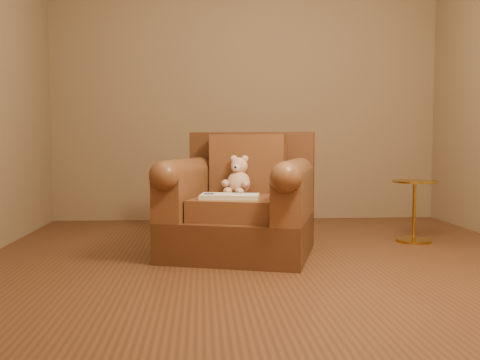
{
  "coord_description": "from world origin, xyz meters",
  "views": [
    {
      "loc": [
        -0.48,
        -3.57,
        0.8
      ],
      "look_at": [
        -0.21,
        0.17,
        0.54
      ],
      "focal_mm": 40.0,
      "sensor_mm": 36.0,
      "label": 1
    }
  ],
  "objects": [
    {
      "name": "floor",
      "position": [
        0.0,
        0.0,
        0.0
      ],
      "size": [
        4.0,
        4.0,
        0.0
      ],
      "primitive_type": "plane",
      "color": "brown",
      "rests_on": "ground"
    },
    {
      "name": "side_table",
      "position": [
        1.24,
        0.61,
        0.27
      ],
      "size": [
        0.36,
        0.36,
        0.5
      ],
      "color": "#BA8C33",
      "rests_on": "floor"
    },
    {
      "name": "teddy_bear",
      "position": [
        -0.21,
        0.35,
        0.53
      ],
      "size": [
        0.22,
        0.25,
        0.29
      ],
      "rotation": [
        0.0,
        0.0,
        -0.43
      ],
      "color": "beige",
      "rests_on": "armchair"
    },
    {
      "name": "armchair",
      "position": [
        -0.19,
        0.26,
        0.34
      ],
      "size": [
        1.21,
        1.18,
        0.89
      ],
      "rotation": [
        0.0,
        0.0,
        -0.29
      ],
      "color": "#502E1A",
      "rests_on": "floor"
    },
    {
      "name": "guidebook",
      "position": [
        -0.28,
        0.05,
        0.44
      ],
      "size": [
        0.43,
        0.29,
        0.03
      ],
      "rotation": [
        0.0,
        0.0,
        -0.14
      ],
      "color": "beige",
      "rests_on": "armchair"
    },
    {
      "name": "room",
      "position": [
        0.0,
        0.0,
        1.71
      ],
      "size": [
        4.02,
        4.02,
        2.71
      ],
      "color": "#866E52",
      "rests_on": "ground"
    }
  ]
}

